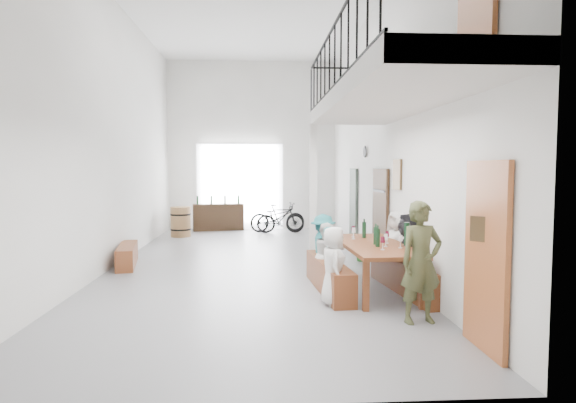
{
  "coord_description": "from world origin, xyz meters",
  "views": [
    {
      "loc": [
        0.23,
        -9.96,
        2.02
      ],
      "look_at": [
        0.8,
        -0.5,
        1.35
      ],
      "focal_mm": 30.0,
      "sensor_mm": 36.0,
      "label": 1
    }
  ],
  "objects": [
    {
      "name": "bicycle_far",
      "position": [
        0.89,
        4.86,
        0.45
      ],
      "size": [
        1.51,
        0.51,
        0.89
      ],
      "primitive_type": "imported",
      "rotation": [
        0.0,
        0.0,
        1.63
      ],
      "color": "black",
      "rests_on": "ground"
    },
    {
      "name": "room_walls",
      "position": [
        0.0,
        0.0,
        3.55
      ],
      "size": [
        12.0,
        12.0,
        12.0
      ],
      "color": "white",
      "rests_on": "ground"
    },
    {
      "name": "gateway_portal",
      "position": [
        -0.4,
        5.94,
        1.4
      ],
      "size": [
        2.8,
        0.08,
        2.8
      ],
      "primitive_type": "cube",
      "color": "white",
      "rests_on": "ground"
    },
    {
      "name": "tableware",
      "position": [
        2.1,
        -2.28,
        0.93
      ],
      "size": [
        0.6,
        1.42,
        0.35
      ],
      "color": "black",
      "rests_on": "tasting_table"
    },
    {
      "name": "guest_right_b",
      "position": [
        2.67,
        -2.29,
        0.64
      ],
      "size": [
        0.78,
        1.25,
        1.28
      ],
      "primitive_type": "imported",
      "rotation": [
        0.0,
        0.0,
        -1.94
      ],
      "color": "black",
      "rests_on": "ground"
    },
    {
      "name": "floor",
      "position": [
        0.0,
        0.0,
        0.0
      ],
      "size": [
        12.0,
        12.0,
        0.0
      ],
      "primitive_type": "plane",
      "color": "gray",
      "rests_on": "ground"
    },
    {
      "name": "guest_left_c",
      "position": [
        1.37,
        -1.97,
        0.55
      ],
      "size": [
        0.48,
        0.58,
        1.1
      ],
      "primitive_type": "imported",
      "rotation": [
        0.0,
        0.0,
        1.43
      ],
      "color": "silver",
      "rests_on": "ground"
    },
    {
      "name": "side_bench",
      "position": [
        -2.5,
        0.03,
        0.21
      ],
      "size": [
        0.6,
        1.56,
        0.43
      ],
      "primitive_type": "cube",
      "rotation": [
        0.0,
        0.0,
        0.18
      ],
      "color": "brown",
      "rests_on": "ground"
    },
    {
      "name": "counter_bottles",
      "position": [
        -1.09,
        5.63,
        0.99
      ],
      "size": [
        1.35,
        0.29,
        0.28
      ],
      "color": "black",
      "rests_on": "serving_counter"
    },
    {
      "name": "bench_wall",
      "position": [
        2.57,
        -2.39,
        0.26
      ],
      "size": [
        0.57,
        2.27,
        0.52
      ],
      "primitive_type": "cube",
      "rotation": [
        0.0,
        0.0,
        0.13
      ],
      "color": "brown",
      "rests_on": "ground"
    },
    {
      "name": "guest_right_a",
      "position": [
        2.62,
        -2.91,
        0.54
      ],
      "size": [
        0.32,
        0.66,
        1.09
      ],
      "primitive_type": "imported",
      "rotation": [
        0.0,
        0.0,
        -1.66
      ],
      "color": "red",
      "rests_on": "ground"
    },
    {
      "name": "guest_left_b",
      "position": [
        1.35,
        -2.54,
        0.55
      ],
      "size": [
        0.29,
        0.42,
        1.1
      ],
      "primitive_type": "imported",
      "rotation": [
        0.0,
        0.0,
        1.65
      ],
      "color": "#247479",
      "rests_on": "ground"
    },
    {
      "name": "tasting_table",
      "position": [
        2.09,
        -2.33,
        0.71
      ],
      "size": [
        1.09,
        2.44,
        0.79
      ],
      "rotation": [
        0.0,
        0.0,
        0.05
      ],
      "color": "brown",
      "rests_on": "ground"
    },
    {
      "name": "guest_left_d",
      "position": [
        1.37,
        -1.47,
        0.6
      ],
      "size": [
        0.49,
        0.8,
        1.19
      ],
      "primitive_type": "imported",
      "rotation": [
        0.0,
        0.0,
        1.51
      ],
      "color": "#247479",
      "rests_on": "ground"
    },
    {
      "name": "host_standing",
      "position": [
        2.32,
        -3.92,
        0.8
      ],
      "size": [
        0.64,
        0.48,
        1.59
      ],
      "primitive_type": "imported",
      "rotation": [
        0.0,
        0.0,
        0.19
      ],
      "color": "#444828",
      "rests_on": "ground"
    },
    {
      "name": "bench_inner",
      "position": [
        1.36,
        -2.25,
        0.25
      ],
      "size": [
        0.52,
        2.2,
        0.5
      ],
      "primitive_type": "cube",
      "rotation": [
        0.0,
        0.0,
        0.08
      ],
      "color": "brown",
      "rests_on": "ground"
    },
    {
      "name": "potted_plant",
      "position": [
        2.45,
        0.24,
        0.22
      ],
      "size": [
        0.45,
        0.4,
        0.44
      ],
      "primitive_type": "imported",
      "rotation": [
        0.0,
        0.0,
        0.18
      ],
      "color": "#1C4820",
      "rests_on": "ground"
    },
    {
      "name": "serving_counter",
      "position": [
        -1.1,
        5.65,
        0.43
      ],
      "size": [
        1.66,
        0.69,
        0.85
      ],
      "primitive_type": "cube",
      "rotation": [
        0.0,
        0.0,
        0.16
      ],
      "color": "#3A2616",
      "rests_on": "ground"
    },
    {
      "name": "guest_left_a",
      "position": [
        1.31,
        -3.03,
        0.58
      ],
      "size": [
        0.38,
        0.57,
        1.16
      ],
      "primitive_type": "imported",
      "rotation": [
        0.0,
        0.0,
        1.56
      ],
      "color": "silver",
      "rests_on": "ground"
    },
    {
      "name": "oak_barrel",
      "position": [
        -2.08,
        4.24,
        0.44
      ],
      "size": [
        0.6,
        0.6,
        0.88
      ],
      "color": "olive",
      "rests_on": "ground"
    },
    {
      "name": "bicycle_near",
      "position": [
        0.8,
        5.16,
        0.46
      ],
      "size": [
        1.83,
        0.93,
        0.92
      ],
      "primitive_type": "imported",
      "rotation": [
        0.0,
        0.0,
        1.76
      ],
      "color": "black",
      "rests_on": "ground"
    },
    {
      "name": "guest_right_c",
      "position": [
        2.66,
        -1.63,
        0.63
      ],
      "size": [
        0.6,
        0.72,
        1.26
      ],
      "primitive_type": "imported",
      "rotation": [
        0.0,
        0.0,
        -1.2
      ],
      "color": "silver",
      "rests_on": "ground"
    },
    {
      "name": "balcony",
      "position": [
        1.98,
        -3.13,
        2.96
      ],
      "size": [
        1.52,
        5.62,
        4.0
      ],
      "color": "silver",
      "rests_on": "ground"
    },
    {
      "name": "right_wall_decor",
      "position": [
        2.7,
        -1.87,
        1.74
      ],
      "size": [
        0.07,
        8.28,
        5.07
      ],
      "color": "#A8552A",
      "rests_on": "ground"
    }
  ]
}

